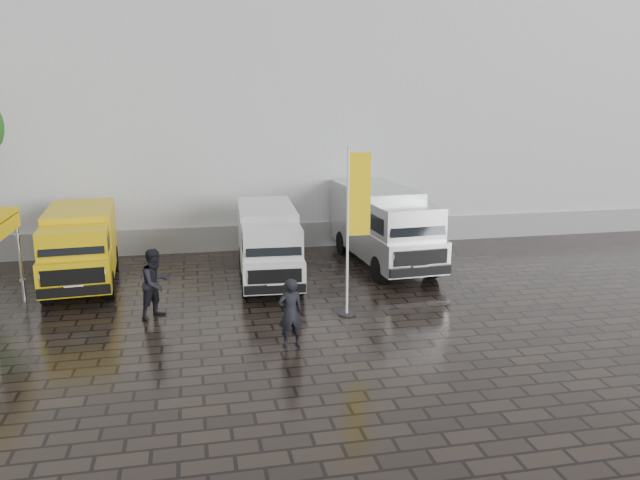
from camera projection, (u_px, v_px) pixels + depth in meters
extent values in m
plane|color=black|center=(319.00, 315.00, 17.48)|extent=(120.00, 120.00, 0.00)
cube|color=silver|center=(294.00, 95.00, 31.76)|extent=(44.00, 16.00, 12.00)
cube|color=gray|center=(328.00, 234.00, 25.34)|extent=(44.00, 0.15, 1.00)
cylinder|color=silver|center=(20.00, 258.00, 18.23)|extent=(0.10, 0.10, 2.71)
cylinder|color=black|center=(347.00, 314.00, 17.51)|extent=(0.50, 0.50, 0.04)
cylinder|color=white|center=(348.00, 232.00, 16.97)|extent=(0.07, 0.07, 4.72)
cube|color=yellow|center=(360.00, 194.00, 16.80)|extent=(0.60, 0.03, 2.26)
cube|color=black|center=(399.00, 233.00, 25.55)|extent=(0.66, 0.66, 0.93)
imported|color=black|center=(290.00, 313.00, 15.12)|extent=(0.69, 0.51, 1.73)
imported|color=black|center=(156.00, 283.00, 17.09)|extent=(1.19, 1.19, 1.95)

